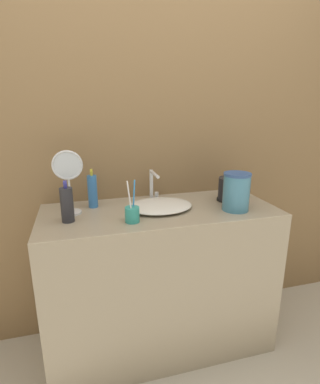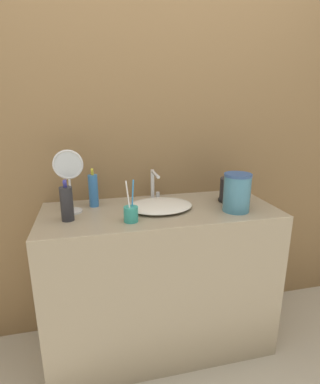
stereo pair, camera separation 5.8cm
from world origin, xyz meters
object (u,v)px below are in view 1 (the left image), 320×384
(toothbrush_cup, at_px, (132,214))
(shampoo_bottle, at_px, (67,205))
(faucet, at_px, (153,183))
(vanity_mirror, at_px, (68,178))
(water_pitcher, at_px, (236,192))
(lotion_bottle, at_px, (93,191))
(electric_kettle, at_px, (230,190))

(toothbrush_cup, height_order, shampoo_bottle, toothbrush_cup)
(faucet, distance_m, shampoo_bottle, 0.54)
(toothbrush_cup, bearing_deg, vanity_mirror, 144.57)
(water_pitcher, bearing_deg, shampoo_bottle, 175.71)
(shampoo_bottle, bearing_deg, water_pitcher, -4.29)
(lotion_bottle, xyz_separation_m, shampoo_bottle, (-0.13, -0.19, -0.01))
(faucet, height_order, shampoo_bottle, shampoo_bottle)
(faucet, height_order, water_pitcher, water_pitcher)
(faucet, xyz_separation_m, vanity_mirror, (-0.47, -0.11, 0.09))
(shampoo_bottle, height_order, water_pitcher, shampoo_bottle)
(toothbrush_cup, relative_size, water_pitcher, 1.03)
(electric_kettle, xyz_separation_m, lotion_bottle, (-0.80, 0.09, 0.03))
(water_pitcher, bearing_deg, toothbrush_cup, -177.68)
(shampoo_bottle, bearing_deg, electric_kettle, 5.81)
(electric_kettle, relative_size, lotion_bottle, 0.77)
(lotion_bottle, relative_size, vanity_mirror, 0.65)
(electric_kettle, distance_m, water_pitcher, 0.17)
(toothbrush_cup, xyz_separation_m, water_pitcher, (0.58, 0.02, 0.06))
(electric_kettle, bearing_deg, water_pitcher, -107.85)
(vanity_mirror, bearing_deg, shampoo_bottle, -96.66)
(faucet, relative_size, water_pitcher, 0.88)
(electric_kettle, relative_size, toothbrush_cup, 0.79)
(water_pitcher, bearing_deg, vanity_mirror, 168.05)
(toothbrush_cup, bearing_deg, water_pitcher, 2.32)
(electric_kettle, height_order, toothbrush_cup, toothbrush_cup)
(electric_kettle, height_order, water_pitcher, water_pitcher)
(toothbrush_cup, relative_size, lotion_bottle, 0.98)
(faucet, height_order, lotion_bottle, lotion_bottle)
(toothbrush_cup, height_order, vanity_mirror, vanity_mirror)
(toothbrush_cup, bearing_deg, shampoo_bottle, 163.64)
(faucet, bearing_deg, water_pitcher, -36.60)
(vanity_mirror, xyz_separation_m, water_pitcher, (0.87, -0.18, -0.09))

